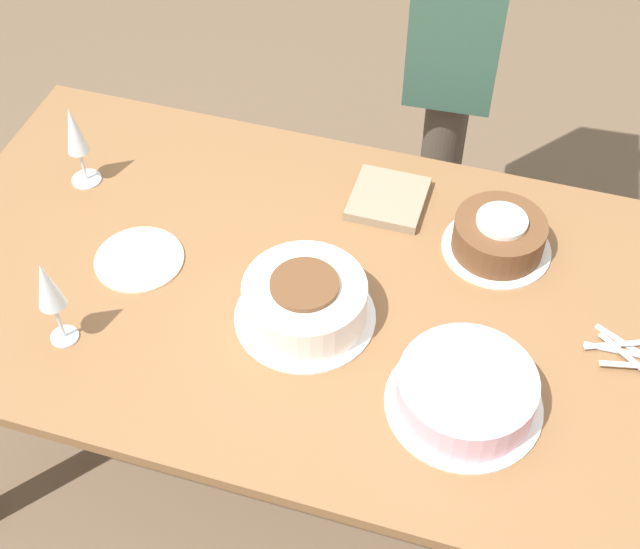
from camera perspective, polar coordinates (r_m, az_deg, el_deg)
ground_plane at (r=2.51m, az=-0.00°, el=-12.09°), size 12.00×12.00×0.00m
dining_table at (r=1.97m, az=-0.00°, el=-2.80°), size 1.76×0.96×0.74m
cake_center_white at (r=1.81m, az=-0.98°, el=-1.75°), size 0.29×0.29×0.11m
cake_front_chocolate at (r=1.98m, az=11.37°, el=2.43°), size 0.24×0.24×0.09m
cake_back_decorated at (r=1.71m, az=9.32°, el=-7.43°), size 0.30×0.30×0.09m
wine_glass_near at (r=1.77m, az=-17.04°, el=-0.81°), size 0.06×0.06×0.22m
wine_glass_far at (r=2.11m, az=-15.43°, el=8.67°), size 0.07×0.07×0.21m
dessert_plate_right at (r=1.99m, az=-11.49°, el=0.96°), size 0.20×0.20×0.01m
fork_pile at (r=1.88m, az=19.34°, el=-4.85°), size 0.20×0.14×0.01m
napkin_stack at (r=2.07m, az=4.38°, el=4.86°), size 0.17×0.17×0.02m
person_cutting at (r=2.35m, az=9.18°, el=16.87°), size 0.25×0.41×1.62m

